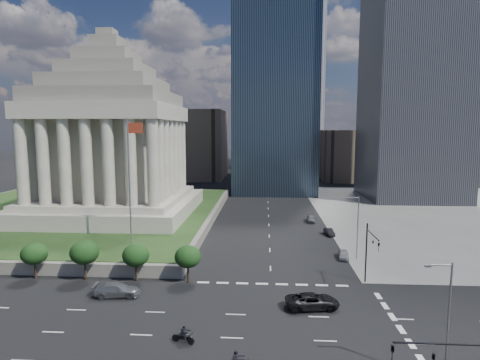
# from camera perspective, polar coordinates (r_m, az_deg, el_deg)

# --- Properties ---
(ground) EXTENTS (500.00, 500.00, 0.00)m
(ground) POSITION_cam_1_polar(r_m,az_deg,el_deg) (138.12, 3.94, -1.24)
(ground) COLOR black
(ground) RESTS_ON ground
(sidewalk_ne) EXTENTS (68.00, 90.00, 0.03)m
(sidewalk_ne) POSITION_cam_1_polar(r_m,az_deg,el_deg) (109.29, 29.03, -4.36)
(sidewalk_ne) COLOR slate
(sidewalk_ne) RESTS_ON ground
(plaza_terrace) EXTENTS (66.00, 70.00, 1.80)m
(plaza_terrace) POSITION_cam_1_polar(r_m,az_deg,el_deg) (99.10, -22.98, -4.61)
(plaza_terrace) COLOR #5E5A50
(plaza_terrace) RESTS_ON ground
(plaza_lawn) EXTENTS (64.00, 68.00, 0.10)m
(plaza_lawn) POSITION_cam_1_polar(r_m,az_deg,el_deg) (98.92, -23.01, -4.07)
(plaza_lawn) COLOR #223817
(plaza_lawn) RESTS_ON plaza_terrace
(war_memorial) EXTENTS (34.00, 34.00, 39.00)m
(war_memorial) POSITION_cam_1_polar(r_m,az_deg,el_deg) (90.89, -17.92, 7.61)
(war_memorial) COLOR gray
(war_memorial) RESTS_ON plaza_lawn
(flagpole) EXTENTS (2.52, 0.24, 20.00)m
(flagpole) POSITION_cam_1_polar(r_m,az_deg,el_deg) (64.53, -15.34, 0.66)
(flagpole) COLOR slate
(flagpole) RESTS_ON plaza_lawn
(tree_row) EXTENTS (53.00, 4.00, 6.00)m
(tree_row) POSITION_cam_1_polar(r_m,az_deg,el_deg) (63.67, -29.94, -9.43)
(tree_row) COLOR black
(tree_row) RESTS_ON ground
(midrise_glass) EXTENTS (26.00, 26.00, 60.00)m
(midrise_glass) POSITION_cam_1_polar(r_m,az_deg,el_deg) (132.04, 4.95, 11.41)
(midrise_glass) COLOR black
(midrise_glass) RESTS_ON ground
(highrise_ne) EXTENTS (26.00, 28.00, 100.00)m
(highrise_ne) POSITION_cam_1_polar(r_m,az_deg,el_deg) (132.40, 23.86, 19.60)
(highrise_ne) COLOR black
(highrise_ne) RESTS_ON ground
(building_filler_ne) EXTENTS (20.00, 30.00, 20.00)m
(building_filler_ne) POSITION_cam_1_polar(r_m,az_deg,el_deg) (170.16, 14.77, 3.50)
(building_filler_ne) COLOR brown
(building_filler_ne) RESTS_ON ground
(building_filler_nw) EXTENTS (24.00, 30.00, 28.00)m
(building_filler_nw) POSITION_cam_1_polar(r_m,az_deg,el_deg) (169.27, -6.33, 5.03)
(building_filler_nw) COLOR brown
(building_filler_nw) RESTS_ON ground
(traffic_signal_ne) EXTENTS (0.30, 5.74, 8.00)m
(traffic_signal_ne) POSITION_cam_1_polar(r_m,az_deg,el_deg) (54.17, 18.01, -9.14)
(traffic_signal_ne) COLOR black
(traffic_signal_ne) RESTS_ON ground
(street_lamp_south) EXTENTS (2.13, 0.22, 10.00)m
(street_lamp_south) POSITION_cam_1_polar(r_m,az_deg,el_deg) (36.75, 27.30, -16.85)
(street_lamp_south) COLOR slate
(street_lamp_south) RESTS_ON ground
(street_lamp_north) EXTENTS (2.13, 0.22, 10.00)m
(street_lamp_north) POSITION_cam_1_polar(r_m,az_deg,el_deg) (64.90, 16.26, -6.02)
(street_lamp_north) COLOR slate
(street_lamp_north) RESTS_ON ground
(pickup_truck) EXTENTS (6.43, 3.69, 1.69)m
(pickup_truck) POSITION_cam_1_polar(r_m,az_deg,el_deg) (48.11, 10.27, -16.59)
(pickup_truck) COLOR black
(pickup_truck) RESTS_ON ground
(suv_grey) EXTENTS (5.81, 2.83, 1.63)m
(suv_grey) POSITION_cam_1_polar(r_m,az_deg,el_deg) (52.61, -17.07, -14.71)
(suv_grey) COLOR #55585C
(suv_grey) RESTS_ON ground
(parked_sedan_near) EXTENTS (2.06, 4.06, 1.32)m
(parked_sedan_near) POSITION_cam_1_polar(r_m,az_deg,el_deg) (66.04, 14.49, -10.22)
(parked_sedan_near) COLOR gray
(parked_sedan_near) RESTS_ON ground
(parked_sedan_mid) EXTENTS (3.94, 1.82, 1.25)m
(parked_sedan_mid) POSITION_cam_1_polar(r_m,az_deg,el_deg) (79.43, 12.57, -7.23)
(parked_sedan_mid) COLOR black
(parked_sedan_mid) RESTS_ON ground
(parked_sedan_far) EXTENTS (2.22, 4.63, 1.53)m
(parked_sedan_far) POSITION_cam_1_polar(r_m,az_deg,el_deg) (89.68, 10.08, -5.43)
(parked_sedan_far) COLOR #575B5F
(parked_sedan_far) RESTS_ON ground
(motorcycle_trail) EXTENTS (2.42, 1.25, 1.74)m
(motorcycle_trail) POSITION_cam_1_polar(r_m,az_deg,el_deg) (41.04, -8.10, -20.90)
(motorcycle_trail) COLOR black
(motorcycle_trail) RESTS_ON ground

